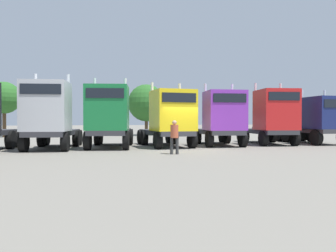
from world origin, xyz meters
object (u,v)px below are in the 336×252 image
semi_truck_navy (319,120)px  semi_truck_purple (222,118)px  semi_truck_yellow (170,118)px  semi_truck_silver (49,115)px  semi_truck_green (109,117)px  visitor_with_camera (174,135)px  semi_truck_red (273,117)px

semi_truck_navy → semi_truck_purple: bearing=-89.4°
semi_truck_purple → semi_truck_navy: (7.55, -0.29, -0.11)m
semi_truck_purple → semi_truck_navy: bearing=96.0°
semi_truck_yellow → semi_truck_purple: 3.60m
semi_truck_silver → semi_truck_navy: semi_truck_silver is taller
semi_truck_green → visitor_with_camera: (2.83, -4.36, -0.95)m
semi_truck_green → semi_truck_navy: 14.97m
semi_truck_green → semi_truck_navy: bearing=100.7°
semi_truck_green → semi_truck_navy: size_ratio=1.09×
semi_truck_silver → semi_truck_red: semi_truck_silver is taller
semi_truck_purple → semi_truck_navy: size_ratio=1.00×
semi_truck_yellow → semi_truck_navy: (11.15, -0.28, -0.10)m
semi_truck_yellow → semi_truck_purple: (3.60, 0.01, 0.00)m
semi_truck_silver → semi_truck_red: bearing=99.8°
semi_truck_silver → semi_truck_green: size_ratio=0.96×
semi_truck_purple → visitor_with_camera: semi_truck_purple is taller
semi_truck_green → semi_truck_yellow: semi_truck_green is taller
visitor_with_camera → semi_truck_green: bearing=-136.3°
semi_truck_navy → visitor_with_camera: semi_truck_navy is taller
semi_truck_green → visitor_with_camera: semi_truck_green is taller
semi_truck_green → semi_truck_navy: (14.96, -0.46, -0.17)m
semi_truck_red → visitor_with_camera: (-8.50, -4.24, -0.99)m
semi_truck_silver → semi_truck_navy: (18.39, -0.36, -0.24)m
semi_truck_purple → semi_truck_red: bearing=98.9°
visitor_with_camera → semi_truck_purple: bearing=143.2°
semi_truck_red → semi_truck_navy: semi_truck_red is taller
semi_truck_purple → semi_truck_red: (3.92, 0.05, 0.11)m
semi_truck_yellow → visitor_with_camera: 4.39m
semi_truck_green → semi_truck_yellow: (3.81, -0.18, -0.07)m
semi_truck_green → semi_truck_silver: bearing=-75.9°
semi_truck_green → semi_truck_red: semi_truck_red is taller
semi_truck_yellow → semi_truck_red: 7.52m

